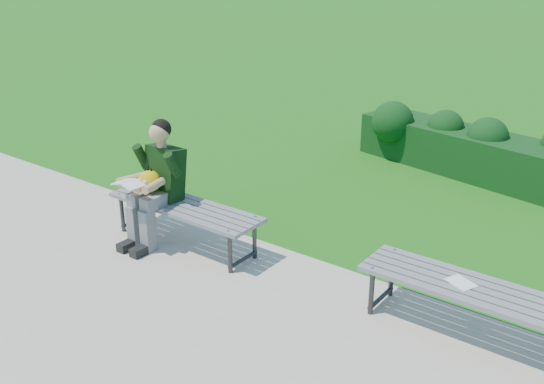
# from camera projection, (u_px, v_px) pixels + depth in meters

# --- Properties ---
(ground) EXTENTS (80.00, 80.00, 0.00)m
(ground) POSITION_uv_depth(u_px,v_px,m) (299.00, 255.00, 6.27)
(ground) COLOR #307E1A
(ground) RESTS_ON ground
(walkway) EXTENTS (30.00, 3.50, 0.02)m
(walkway) POSITION_uv_depth(u_px,v_px,m) (178.00, 334.00, 4.96)
(walkway) COLOR beige
(walkway) RESTS_ON ground
(hedge) EXTENTS (3.25, 1.41, 0.88)m
(hedge) POSITION_uv_depth(u_px,v_px,m) (465.00, 145.00, 8.50)
(hedge) COLOR #144311
(hedge) RESTS_ON ground
(bench_left) EXTENTS (1.80, 0.50, 0.46)m
(bench_left) POSITION_uv_depth(u_px,v_px,m) (184.00, 210.00, 6.31)
(bench_left) COLOR slate
(bench_left) RESTS_ON walkway
(bench_right) EXTENTS (1.80, 0.50, 0.46)m
(bench_right) POSITION_uv_depth(u_px,v_px,m) (472.00, 293.00, 4.78)
(bench_right) COLOR slate
(bench_right) RESTS_ON walkway
(seated_boy) EXTENTS (0.56, 0.76, 1.31)m
(seated_boy) POSITION_uv_depth(u_px,v_px,m) (156.00, 179.00, 6.30)
(seated_boy) COLOR slate
(seated_boy) RESTS_ON walkway
(paper_sheet) EXTENTS (0.27, 0.24, 0.01)m
(paper_sheet) POSITION_uv_depth(u_px,v_px,m) (461.00, 283.00, 4.81)
(paper_sheet) COLOR white
(paper_sheet) RESTS_ON bench_right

